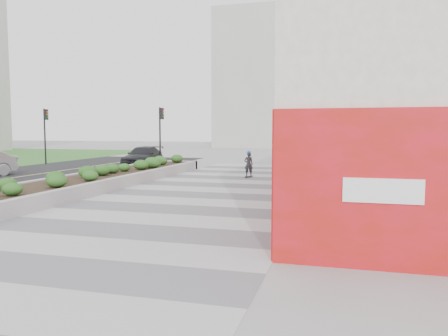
% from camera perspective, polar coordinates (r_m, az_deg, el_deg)
% --- Properties ---
extents(ground, '(160.00, 160.00, 0.00)m').
position_cam_1_polar(ground, '(12.82, -9.53, -6.77)').
color(ground, gray).
rests_on(ground, ground).
extents(walkway, '(8.00, 36.00, 0.01)m').
position_cam_1_polar(walkway, '(15.55, -4.89, -4.62)').
color(walkway, '#A8A8AD').
rests_on(walkway, ground).
extents(building, '(6.04, 24.08, 8.00)m').
position_cam_1_polar(building, '(20.49, 20.15, 8.55)').
color(building, beige).
rests_on(building, ground).
extents(planter, '(3.00, 18.00, 0.90)m').
position_cam_1_polar(planter, '(21.43, -15.10, -1.01)').
color(planter, '#9E9EA0').
rests_on(planter, ground).
extents(traffic_signal_near, '(0.33, 0.28, 4.20)m').
position_cam_1_polar(traffic_signal_near, '(31.48, -8.25, 5.24)').
color(traffic_signal_near, black).
rests_on(traffic_signal_near, ground).
extents(traffic_signal_far, '(0.33, 0.28, 4.20)m').
position_cam_1_polar(traffic_signal_far, '(35.74, -22.29, 4.89)').
color(traffic_signal_far, black).
rests_on(traffic_signal_far, ground).
extents(distant_bldg_north_l, '(16.00, 12.00, 20.00)m').
position_cam_1_polar(distant_bldg_north_l, '(67.59, 6.47, 11.25)').
color(distant_bldg_north_l, '#ADAAA3').
rests_on(distant_bldg_north_l, ground).
extents(distant_bldg_north_r, '(14.00, 10.00, 24.00)m').
position_cam_1_polar(distant_bldg_north_r, '(72.66, 23.28, 12.03)').
color(distant_bldg_north_r, '#ADAAA3').
rests_on(distant_bldg_north_r, ground).
extents(manhole_cover, '(0.44, 0.44, 0.01)m').
position_cam_1_polar(manhole_cover, '(15.39, -3.14, -4.72)').
color(manhole_cover, '#595654').
rests_on(manhole_cover, ground).
extents(skateboarder, '(0.55, 0.74, 1.47)m').
position_cam_1_polar(skateboarder, '(23.79, 3.24, 0.52)').
color(skateboarder, beige).
rests_on(skateboarder, ground).
extents(car_dark, '(2.49, 4.99, 1.39)m').
position_cam_1_polar(car_dark, '(31.80, -10.52, 1.48)').
color(car_dark, black).
rests_on(car_dark, ground).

